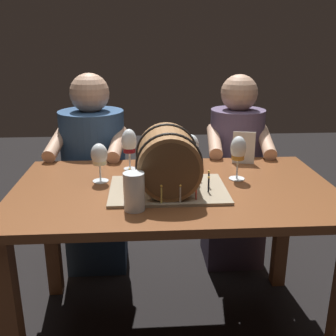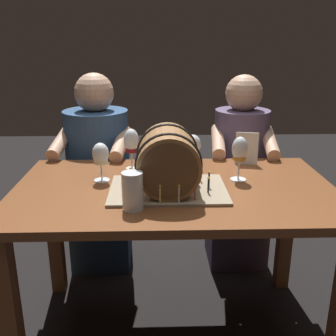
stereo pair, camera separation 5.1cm
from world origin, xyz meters
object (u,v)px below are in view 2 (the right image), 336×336
object	(u,v)px
dining_table	(174,211)
person_seated_left	(99,179)
wine_glass_red	(131,143)
beer_pint	(133,192)
person_seated_right	(239,183)
wine_glass_rose	(160,141)
barrel_cake	(168,162)
menu_card	(247,149)
wine_glass_white	(101,156)
wine_glass_empty	(193,145)
wine_glass_amber	(240,151)

from	to	relation	value
dining_table	person_seated_left	bearing A→B (deg)	123.32
wine_glass_red	person_seated_left	size ratio (longest dim) A/B	0.17
beer_pint	person_seated_right	bearing A→B (deg)	56.03
wine_glass_rose	barrel_cake	bearing A→B (deg)	-84.78
dining_table	beer_pint	bearing A→B (deg)	-125.79
wine_glass_rose	person_seated_left	bearing A→B (deg)	135.07
menu_card	person_seated_left	size ratio (longest dim) A/B	0.14
person_seated_left	dining_table	bearing A→B (deg)	-56.68
beer_pint	person_seated_left	xyz separation A→B (m)	(-0.25, 0.86, -0.25)
wine_glass_white	dining_table	bearing A→B (deg)	-14.75
wine_glass_white	person_seated_left	world-z (taller)	person_seated_left
wine_glass_rose	menu_card	distance (m)	0.44
wine_glass_rose	menu_card	world-z (taller)	wine_glass_rose
barrel_cake	wine_glass_white	xyz separation A→B (m)	(-0.29, 0.13, -0.01)
beer_pint	menu_card	size ratio (longest dim) A/B	0.89
person_seated_right	wine_glass_empty	bearing A→B (deg)	-129.91
barrel_cake	wine_glass_rose	size ratio (longest dim) A/B	2.50
wine_glass_white	person_seated_right	distance (m)	0.97
dining_table	barrel_cake	bearing A→B (deg)	-120.35
barrel_cake	person_seated_right	world-z (taller)	person_seated_right
wine_glass_white	beer_pint	world-z (taller)	wine_glass_white
barrel_cake	person_seated_right	distance (m)	0.88
barrel_cake	person_seated_right	bearing A→B (deg)	56.91
barrel_cake	person_seated_left	size ratio (longest dim) A/B	0.41
barrel_cake	wine_glass_empty	size ratio (longest dim) A/B	2.90
wine_glass_rose	menu_card	size ratio (longest dim) A/B	1.20
dining_table	wine_glass_white	distance (m)	0.40
dining_table	person_seated_right	xyz separation A→B (m)	(0.41, 0.63, -0.11)
wine_glass_red	wine_glass_amber	bearing A→B (deg)	-19.73
menu_card	wine_glass_red	bearing A→B (deg)	-162.27
dining_table	person_seated_right	world-z (taller)	person_seated_right
dining_table	person_seated_right	bearing A→B (deg)	56.70
barrel_cake	wine_glass_amber	size ratio (longest dim) A/B	2.43
barrel_cake	person_seated_left	world-z (taller)	person_seated_left
wine_glass_white	menu_card	world-z (taller)	wine_glass_white
beer_pint	menu_card	world-z (taller)	menu_card
wine_glass_amber	wine_glass_red	bearing A→B (deg)	160.27
beer_pint	person_seated_left	size ratio (longest dim) A/B	0.12
wine_glass_red	wine_glass_rose	distance (m)	0.14
beer_pint	dining_table	bearing A→B (deg)	54.21
wine_glass_rose	beer_pint	xyz separation A→B (m)	(-0.11, -0.50, -0.06)
wine_glass_white	person_seated_right	bearing A→B (deg)	36.76
wine_glass_red	person_seated_right	size ratio (longest dim) A/B	0.17
person_seated_right	wine_glass_white	bearing A→B (deg)	-143.24
wine_glass_empty	menu_card	world-z (taller)	wine_glass_empty
wine_glass_empty	wine_glass_white	size ratio (longest dim) A/B	0.96
wine_glass_empty	person_seated_right	world-z (taller)	person_seated_right
wine_glass_white	wine_glass_rose	world-z (taller)	wine_glass_rose
dining_table	wine_glass_rose	size ratio (longest dim) A/B	7.11
dining_table	menu_card	bearing A→B (deg)	39.57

